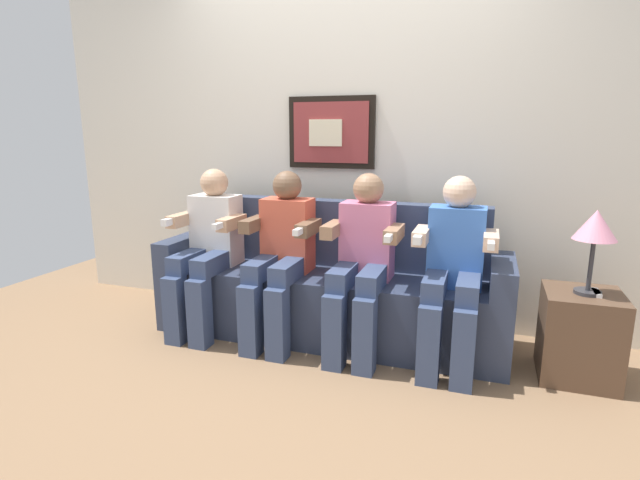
% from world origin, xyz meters
% --- Properties ---
extents(ground_plane, '(6.12, 6.12, 0.00)m').
position_xyz_m(ground_plane, '(0.00, 0.00, 0.00)').
color(ground_plane, '#8C6B4C').
extents(back_wall_assembly, '(4.71, 0.10, 2.60)m').
position_xyz_m(back_wall_assembly, '(-0.00, 0.76, 1.30)').
color(back_wall_assembly, silver).
rests_on(back_wall_assembly, ground_plane).
extents(couch, '(2.31, 0.58, 0.90)m').
position_xyz_m(couch, '(0.00, 0.33, 0.31)').
color(couch, '#333D56').
rests_on(couch, ground_plane).
extents(person_leftmost, '(0.46, 0.56, 1.11)m').
position_xyz_m(person_leftmost, '(-0.81, 0.16, 0.61)').
color(person_leftmost, white).
rests_on(person_leftmost, ground_plane).
extents(person_left_center, '(0.46, 0.56, 1.11)m').
position_xyz_m(person_left_center, '(-0.27, 0.16, 0.61)').
color(person_left_center, '#D8593F').
rests_on(person_left_center, ground_plane).
extents(person_right_center, '(0.46, 0.56, 1.11)m').
position_xyz_m(person_right_center, '(0.27, 0.16, 0.61)').
color(person_right_center, pink).
rests_on(person_right_center, ground_plane).
extents(person_rightmost, '(0.46, 0.56, 1.11)m').
position_xyz_m(person_rightmost, '(0.81, 0.16, 0.61)').
color(person_rightmost, '#3F72CC').
rests_on(person_rightmost, ground_plane).
extents(side_table_right, '(0.40, 0.40, 0.50)m').
position_xyz_m(side_table_right, '(1.50, 0.22, 0.25)').
color(side_table_right, brown).
rests_on(side_table_right, ground_plane).
extents(table_lamp, '(0.22, 0.22, 0.46)m').
position_xyz_m(table_lamp, '(1.51, 0.20, 0.86)').
color(table_lamp, '#333338').
rests_on(table_lamp, side_table_right).
extents(spare_remote_on_table, '(0.04, 0.13, 0.02)m').
position_xyz_m(spare_remote_on_table, '(1.56, 0.21, 0.51)').
color(spare_remote_on_table, white).
rests_on(spare_remote_on_table, side_table_right).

